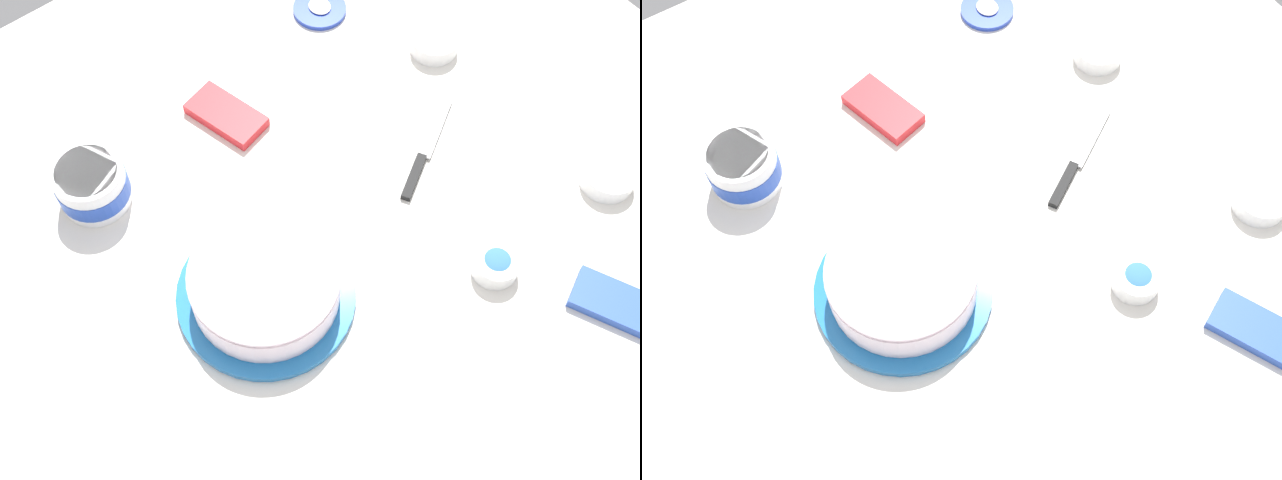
% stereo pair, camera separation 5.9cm
% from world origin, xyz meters
% --- Properties ---
extents(ground_plane, '(1.54, 1.54, 0.00)m').
position_xyz_m(ground_plane, '(0.00, 0.00, 0.00)').
color(ground_plane, silver).
extents(frosted_cake, '(0.29, 0.29, 0.10)m').
position_xyz_m(frosted_cake, '(0.02, -0.19, 0.05)').
color(frosted_cake, '#1E6BB2').
rests_on(frosted_cake, ground_plane).
extents(frosting_tub, '(0.12, 0.12, 0.08)m').
position_xyz_m(frosting_tub, '(-0.32, -0.30, 0.04)').
color(frosting_tub, white).
rests_on(frosting_tub, ground_plane).
extents(frosting_tub_lid, '(0.11, 0.11, 0.02)m').
position_xyz_m(frosting_tub_lid, '(-0.41, 0.27, 0.01)').
color(frosting_tub_lid, '#233DAD').
rests_on(frosting_tub_lid, ground_plane).
extents(spreading_knife, '(0.13, 0.21, 0.01)m').
position_xyz_m(spreading_knife, '(-0.02, 0.19, 0.01)').
color(spreading_knife, silver).
rests_on(spreading_knife, ground_plane).
extents(sprinkle_bowl_orange, '(0.09, 0.09, 0.03)m').
position_xyz_m(sprinkle_bowl_orange, '(0.22, 0.41, 0.02)').
color(sprinkle_bowl_orange, white).
rests_on(sprinkle_bowl_orange, ground_plane).
extents(sprinkle_bowl_yellow, '(0.09, 0.09, 0.03)m').
position_xyz_m(sprinkle_bowl_yellow, '(-0.20, 0.38, 0.02)').
color(sprinkle_bowl_yellow, white).
rests_on(sprinkle_bowl_yellow, ground_plane).
extents(sprinkle_bowl_blue, '(0.08, 0.08, 0.04)m').
position_xyz_m(sprinkle_bowl_blue, '(0.22, 0.13, 0.02)').
color(sprinkle_bowl_blue, white).
rests_on(sprinkle_bowl_blue, ground_plane).
extents(candy_box_lower, '(0.16, 0.11, 0.02)m').
position_xyz_m(candy_box_lower, '(-0.31, -0.03, 0.01)').
color(candy_box_lower, red).
rests_on(candy_box_lower, ground_plane).
extents(candy_box_upper, '(0.16, 0.12, 0.02)m').
position_xyz_m(candy_box_upper, '(0.39, 0.24, 0.01)').
color(candy_box_upper, '#2D51B2').
rests_on(candy_box_upper, ground_plane).
extents(paper_napkin, '(0.20, 0.20, 0.01)m').
position_xyz_m(paper_napkin, '(0.37, -0.17, 0.00)').
color(paper_napkin, white).
rests_on(paper_napkin, ground_plane).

